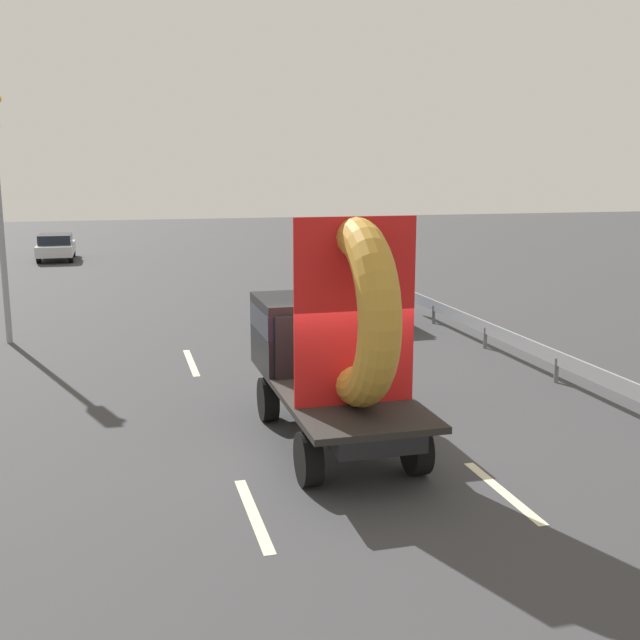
% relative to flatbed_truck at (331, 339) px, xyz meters
% --- Properties ---
extents(ground_plane, '(120.00, 120.00, 0.00)m').
position_rel_flatbed_truck_xyz_m(ground_plane, '(-0.04, -0.67, -1.78)').
color(ground_plane, '#38383A').
extents(flatbed_truck, '(2.02, 4.96, 3.92)m').
position_rel_flatbed_truck_xyz_m(flatbed_truck, '(0.00, 0.00, 0.00)').
color(flatbed_truck, black).
rests_on(flatbed_truck, ground_plane).
extents(distant_sedan, '(1.86, 4.33, 1.41)m').
position_rel_flatbed_truck_xyz_m(distant_sedan, '(3.63, 10.00, -1.02)').
color(distant_sedan, black).
rests_on(distant_sedan, ground_plane).
extents(guardrail, '(0.10, 13.50, 0.71)m').
position_rel_flatbed_truck_xyz_m(guardrail, '(5.74, 3.88, -1.25)').
color(guardrail, gray).
rests_on(guardrail, ground_plane).
extents(lane_dash_left_near, '(0.16, 2.35, 0.01)m').
position_rel_flatbed_truck_xyz_m(lane_dash_left_near, '(-1.82, -2.56, -1.77)').
color(lane_dash_left_near, beige).
rests_on(lane_dash_left_near, ground_plane).
extents(lane_dash_left_far, '(0.16, 2.62, 0.01)m').
position_rel_flatbed_truck_xyz_m(lane_dash_left_far, '(-1.82, 6.00, -1.77)').
color(lane_dash_left_far, beige).
rests_on(lane_dash_left_far, ground_plane).
extents(lane_dash_right_near, '(0.16, 2.25, 0.01)m').
position_rel_flatbed_truck_xyz_m(lane_dash_right_near, '(1.82, -2.77, -1.77)').
color(lane_dash_right_near, beige).
rests_on(lane_dash_right_near, ground_plane).
extents(lane_dash_right_far, '(0.16, 2.03, 0.01)m').
position_rel_flatbed_truck_xyz_m(lane_dash_right_far, '(1.82, 6.02, -1.77)').
color(lane_dash_right_far, beige).
rests_on(lane_dash_right_far, ground_plane).
extents(oncoming_car, '(1.73, 4.03, 1.31)m').
position_rel_flatbed_truck_xyz_m(oncoming_car, '(-6.35, 28.93, -1.07)').
color(oncoming_car, black).
rests_on(oncoming_car, ground_plane).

